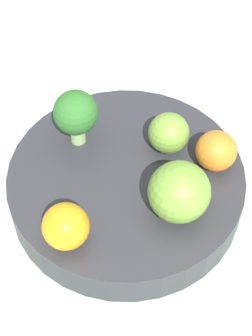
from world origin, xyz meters
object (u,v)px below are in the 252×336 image
at_px(apple_red, 169,133).
at_px(apple_green, 179,192).
at_px(broccoli, 76,114).
at_px(orange_front, 216,151).
at_px(napkin, 72,55).
at_px(orange_back, 66,226).
at_px(bowl, 126,186).

distance_m(apple_red, apple_green, 0.09).
bearing_deg(broccoli, orange_front, 162.97).
bearing_deg(napkin, orange_back, 89.20).
xyz_separation_m(broccoli, orange_back, (0.01, 0.13, -0.02)).
relative_size(apple_red, napkin, 0.31).
bearing_deg(orange_front, apple_red, -30.82).
xyz_separation_m(apple_red, orange_front, (-0.05, 0.03, -0.00)).
xyz_separation_m(apple_green, napkin, (0.11, -0.29, -0.07)).
xyz_separation_m(broccoli, orange_front, (-0.15, 0.04, -0.02)).
height_order(broccoli, apple_red, broccoli).
distance_m(apple_red, orange_back, 0.16).
height_order(apple_red, napkin, apple_red).
relative_size(orange_front, napkin, 0.30).
height_order(bowl, broccoli, broccoli).
bearing_deg(apple_red, apple_green, 89.91).
height_order(broccoli, napkin, broccoli).
xyz_separation_m(orange_front, napkin, (0.15, -0.24, -0.06)).
relative_size(broccoli, apple_red, 1.53).
relative_size(apple_green, napkin, 0.43).
distance_m(bowl, orange_front, 0.11).
relative_size(orange_front, orange_back, 0.95).
distance_m(bowl, apple_red, 0.07).
bearing_deg(orange_front, orange_back, 27.74).
height_order(apple_red, apple_green, apple_green).
xyz_separation_m(apple_red, orange_back, (0.11, 0.11, 0.00)).
height_order(apple_green, orange_front, apple_green).
bearing_deg(orange_back, napkin, -90.80).
bearing_deg(napkin, apple_red, 117.07).
bearing_deg(apple_green, bowl, -45.71).
height_order(orange_front, napkin, orange_front).
distance_m(orange_front, napkin, 0.29).
distance_m(broccoli, apple_green, 0.14).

